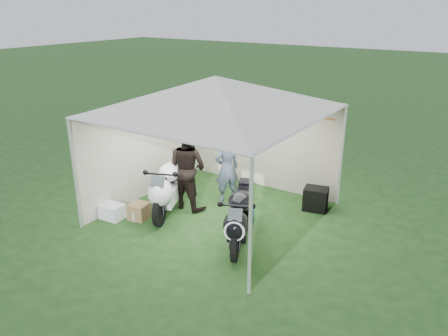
% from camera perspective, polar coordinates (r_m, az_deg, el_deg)
% --- Properties ---
extents(ground, '(80.00, 80.00, 0.00)m').
position_cam_1_polar(ground, '(9.58, -1.02, -6.07)').
color(ground, '#1A3C14').
rests_on(ground, ground).
extents(canopy_tent, '(5.66, 5.66, 3.00)m').
position_cam_1_polar(canopy_tent, '(8.76, -1.01, 9.24)').
color(canopy_tent, silver).
rests_on(canopy_tent, ground).
extents(motorcycle_white, '(1.16, 2.10, 1.10)m').
position_cam_1_polar(motorcycle_white, '(9.54, -7.29, -2.32)').
color(motorcycle_white, black).
rests_on(motorcycle_white, ground).
extents(motorcycle_black, '(1.11, 1.93, 1.02)m').
position_cam_1_polar(motorcycle_black, '(8.25, 2.00, -6.31)').
color(motorcycle_black, black).
rests_on(motorcycle_black, ground).
extents(paddock_stand, '(0.46, 0.39, 0.30)m').
position_cam_1_polar(paddock_stand, '(9.27, 2.65, -6.03)').
color(paddock_stand, '#0B39C8').
rests_on(paddock_stand, ground).
extents(person_dark_jacket, '(0.96, 0.76, 1.89)m').
position_cam_1_polar(person_dark_jacket, '(9.59, -4.77, 0.07)').
color(person_dark_jacket, black).
rests_on(person_dark_jacket, ground).
extents(person_blue_jacket, '(0.64, 0.69, 1.59)m').
position_cam_1_polar(person_blue_jacket, '(9.93, 0.39, -0.08)').
color(person_blue_jacket, slate).
rests_on(person_blue_jacket, ground).
extents(equipment_box, '(0.59, 0.51, 0.51)m').
position_cam_1_polar(equipment_box, '(9.90, 11.88, -3.96)').
color(equipment_box, black).
rests_on(equipment_box, ground).
extents(crate_0, '(0.50, 0.40, 0.31)m').
position_cam_1_polar(crate_0, '(9.65, -14.38, -5.52)').
color(crate_0, silver).
rests_on(crate_0, ground).
extents(crate_1, '(0.44, 0.44, 0.34)m').
position_cam_1_polar(crate_1, '(9.51, -11.07, -5.54)').
color(crate_1, olive).
rests_on(crate_1, ground).
extents(crate_2, '(0.35, 0.30, 0.23)m').
position_cam_1_polar(crate_2, '(9.56, -11.62, -5.82)').
color(crate_2, silver).
rests_on(crate_2, ground).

